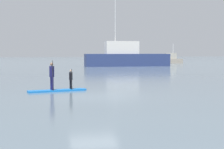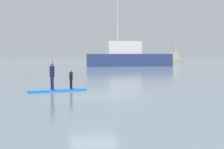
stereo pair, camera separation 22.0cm
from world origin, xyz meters
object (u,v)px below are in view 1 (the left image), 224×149
object	(u,v)px
paddleboard_near	(57,90)
paddler_adult	(52,74)
trawler_grey_distant	(169,60)
fishing_boat_white_large	(126,57)
paddler_child_solo	(71,78)

from	to	relation	value
paddleboard_near	paddler_adult	distance (m)	1.03
paddler_adult	trawler_grey_distant	size ratio (longest dim) A/B	0.33
paddler_adult	fishing_boat_white_large	distance (m)	33.85
paddler_adult	paddler_child_solo	bearing A→B (deg)	11.86
fishing_boat_white_large	trawler_grey_distant	bearing A→B (deg)	41.24
paddleboard_near	paddler_adult	size ratio (longest dim) A/B	2.01
paddleboard_near	fishing_boat_white_large	distance (m)	33.69
trawler_grey_distant	fishing_boat_white_large	bearing A→B (deg)	-138.76
paddler_adult	fishing_boat_white_large	world-z (taller)	fishing_boat_white_large
paddleboard_near	fishing_boat_white_large	xyz separation A→B (m)	(12.23, 31.36, 1.35)
paddleboard_near	paddler_child_solo	xyz separation A→B (m)	(0.82, 0.16, 0.71)
paddleboard_near	paddler_child_solo	size ratio (longest dim) A/B	2.87
paddler_adult	paddler_child_solo	size ratio (longest dim) A/B	1.43
paddler_adult	trawler_grey_distant	distance (m)	47.72
paddler_adult	trawler_grey_distant	xyz separation A→B (m)	(23.84, 41.34, -0.32)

